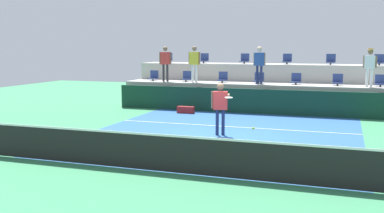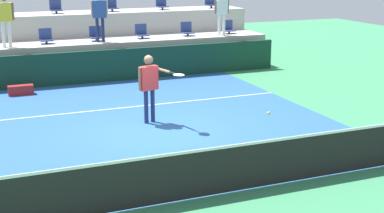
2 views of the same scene
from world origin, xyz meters
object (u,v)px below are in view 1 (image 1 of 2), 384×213
stadium_chair_upper_left (204,59)px  spectator_in_grey (194,60)px  tennis_player (221,103)px  stadium_chair_lower_far_right (380,82)px  stadium_chair_upper_mid_right (287,60)px  stadium_chair_lower_mid_right (296,80)px  spectator_with_hat (370,64)px  tennis_ball (253,128)px  stadium_chair_lower_center (259,79)px  spectator_leaning_on_rail (259,61)px  stadium_chair_lower_far_left (154,76)px  stadium_chair_upper_mid_left (245,59)px  spectator_in_white (165,60)px  stadium_chair_lower_right (338,81)px  equipment_bag (186,110)px  stadium_chair_lower_left (187,77)px  stadium_chair_lower_mid_left (223,78)px  stadium_chair_upper_far_right (379,61)px  stadium_chair_upper_right (331,60)px  stadium_chair_upper_far_left (168,59)px

stadium_chair_upper_left → spectator_in_grey: spectator_in_grey is taller
spectator_in_grey → tennis_player: bearing=-63.9°
stadium_chair_lower_far_right → stadium_chair_upper_mid_right: (-4.21, 1.80, 0.85)m
stadium_chair_lower_mid_right → spectator_in_grey: spectator_in_grey is taller
spectator_in_grey → spectator_with_hat: size_ratio=1.05×
spectator_with_hat → tennis_ball: bearing=-109.0°
stadium_chair_lower_mid_right → stadium_chair_upper_left: 5.35m
stadium_chair_lower_center → stadium_chair_upper_left: size_ratio=1.00×
tennis_player → spectator_leaning_on_rail: 6.24m
stadium_chair_lower_far_left → stadium_chair_lower_far_right: size_ratio=1.00×
stadium_chair_upper_mid_left → spectator_in_white: bearing=-147.9°
spectator_in_grey → tennis_ball: spectator_in_grey is taller
spectator_leaning_on_rail → tennis_ball: size_ratio=25.31×
stadium_chair_lower_right → equipment_bag: (-6.41, -2.11, -1.31)m
stadium_chair_lower_left → equipment_bag: 2.59m
tennis_ball → stadium_chair_lower_center: bearing=99.8°
stadium_chair_lower_left → spectator_in_white: spectator_in_white is taller
stadium_chair_lower_mid_left → stadium_chair_upper_mid_left: stadium_chair_upper_mid_left is taller
stadium_chair_lower_far_right → stadium_chair_upper_mid_left: stadium_chair_upper_mid_left is taller
stadium_chair_upper_mid_left → stadium_chair_upper_far_right: same height
stadium_chair_lower_far_left → stadium_chair_upper_right: bearing=11.9°
stadium_chair_upper_far_left → spectator_in_white: bearing=-71.0°
stadium_chair_upper_mid_right → tennis_player: stadium_chair_upper_mid_right is taller
stadium_chair_lower_far_left → stadium_chair_lower_mid_right: (7.09, 0.00, 0.00)m
stadium_chair_lower_mid_left → stadium_chair_upper_far_right: size_ratio=1.00×
stadium_chair_upper_mid_right → tennis_player: 8.47m
stadium_chair_lower_far_right → spectator_in_grey: 8.38m
stadium_chair_lower_far_left → stadium_chair_upper_mid_left: stadium_chair_upper_mid_left is taller
stadium_chair_lower_far_left → stadium_chair_lower_far_right: same height
spectator_in_white → equipment_bag: spectator_in_white is taller
stadium_chair_upper_mid_right → tennis_player: size_ratio=0.29×
stadium_chair_lower_mid_right → tennis_ball: bearing=-90.4°
stadium_chair_upper_far_right → spectator_in_white: spectator_in_white is taller
stadium_chair_upper_right → spectator_in_grey: bearing=-160.6°
stadium_chair_lower_far_right → stadium_chair_upper_mid_right: bearing=156.8°
stadium_chair_lower_mid_left → spectator_with_hat: spectator_with_hat is taller
stadium_chair_upper_far_left → stadium_chair_lower_far_right: bearing=-9.6°
stadium_chair_upper_mid_left → spectator_with_hat: spectator_with_hat is taller
stadium_chair_lower_left → spectator_with_hat: 8.44m
tennis_player → stadium_chair_upper_mid_left: bearing=97.0°
stadium_chair_lower_left → equipment_bag: (0.71, -2.11, -1.31)m
stadium_chair_lower_mid_right → equipment_bag: 5.23m
stadium_chair_lower_left → spectator_leaning_on_rail: size_ratio=0.30×
stadium_chair_upper_mid_left → spectator_leaning_on_rail: 2.48m
stadium_chair_lower_center → stadium_chair_upper_mid_right: size_ratio=1.00×
stadium_chair_upper_left → tennis_ball: size_ratio=7.65×
stadium_chair_upper_far_right → tennis_player: (-5.37, -8.30, -1.22)m
stadium_chair_upper_mid_right → spectator_with_hat: size_ratio=0.31×
stadium_chair_lower_right → stadium_chair_upper_left: size_ratio=1.00×
tennis_player → spectator_in_white: spectator_in_white is taller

